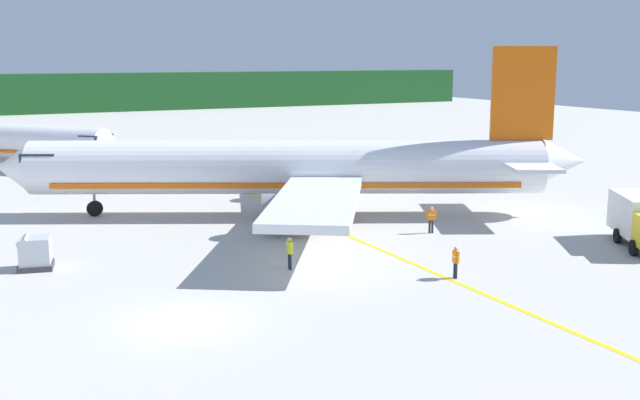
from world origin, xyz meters
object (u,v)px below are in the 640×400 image
Objects in this scene: crew_marshaller at (456,260)px; crew_loader_left at (431,217)px; airliner_foreground at (295,169)px; cargo_container_near at (35,253)px; crew_loader_right at (290,250)px.

crew_loader_left reaches higher than crew_marshaller.
airliner_foreground reaches higher than crew_marshaller.
cargo_container_near is 1.21× the size of crew_loader_left.
crew_marshaller is at bearing -31.21° from cargo_container_near.
crew_loader_right is (-6.19, -12.70, -2.34)m from airliner_foreground.
airliner_foreground is 10.75m from crew_loader_left.
airliner_foreground is at bearing 92.28° from crew_marshaller.
crew_marshaller is (19.04, -11.54, 0.11)m from cargo_container_near.
cargo_container_near is 23.95m from crew_loader_left.
crew_loader_right is at bearing -162.13° from crew_loader_left.
crew_marshaller is 10.25m from crew_loader_left.
airliner_foreground is 18.18m from crew_marshaller.
crew_marshaller is at bearing -37.56° from crew_loader_right.
crew_marshaller is at bearing -87.72° from airliner_foreground.
cargo_container_near reaches higher than crew_marshaller.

